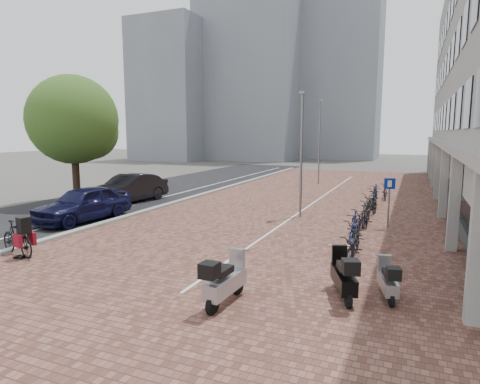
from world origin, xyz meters
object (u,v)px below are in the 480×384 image
object	(u,v)px
hero_bike	(17,238)
parking_sign	(389,196)
scooter_mid	(344,275)
car_navy	(83,204)
scooter_front	(225,279)
scooter_back	(388,280)
car_dark	(129,189)

from	to	relation	value
hero_bike	parking_sign	xyz separation A→B (m)	(11.06, 8.93, 0.81)
parking_sign	hero_bike	bearing A→B (deg)	-155.96
scooter_mid	car_navy	bearing A→B (deg)	139.97
parking_sign	scooter_front	bearing A→B (deg)	-122.30
scooter_mid	scooter_back	xyz separation A→B (m)	(1.01, 0.37, -0.11)
car_navy	hero_bike	bearing A→B (deg)	-63.02
scooter_front	parking_sign	xyz separation A→B (m)	(3.06, 9.76, 0.81)
car_navy	scooter_back	size ratio (longest dim) A/B	3.28
car_navy	car_dark	xyz separation A→B (m)	(-1.24, 4.94, 0.02)
hero_bike	scooter_front	distance (m)	8.04
scooter_back	parking_sign	xyz separation A→B (m)	(-0.47, 7.90, 0.93)
hero_bike	scooter_back	world-z (taller)	hero_bike
scooter_back	car_navy	bearing A→B (deg)	149.20
scooter_back	car_dark	bearing A→B (deg)	134.53
car_dark	car_navy	bearing A→B (deg)	-70.67
car_dark	scooter_back	world-z (taller)	car_dark
scooter_mid	scooter_back	distance (m)	1.08
scooter_mid	scooter_front	bearing A→B (deg)	-170.05
scooter_back	scooter_front	bearing A→B (deg)	-166.40
scooter_mid	parking_sign	xyz separation A→B (m)	(0.54, 8.27, 0.82)
car_dark	scooter_mid	world-z (taller)	car_dark
car_navy	parking_sign	size ratio (longest dim) A/B	2.19
car_navy	scooter_front	distance (m)	11.62
car_navy	parking_sign	distance (m)	13.63
car_navy	scooter_mid	bearing A→B (deg)	-13.95
car_navy	scooter_front	bearing A→B (deg)	-25.08
car_navy	scooter_front	size ratio (longest dim) A/B	2.63
scooter_mid	parking_sign	world-z (taller)	parking_sign
car_dark	scooter_mid	bearing A→B (deg)	-28.94
car_dark	scooter_front	xyz separation A→B (m)	(11.24, -10.85, -0.21)
car_dark	scooter_front	world-z (taller)	car_dark
scooter_front	scooter_mid	xyz separation A→B (m)	(2.52, 1.49, -0.02)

